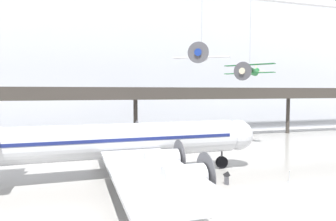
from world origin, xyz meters
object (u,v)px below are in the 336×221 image
(airliner_silver_main, at_px, (118,142))
(suspended_plane_green_biplane, at_px, (250,70))
(stanchion_barrier, at_px, (289,179))
(info_sign_pedestal, at_px, (227,180))
(suspended_plane_white_twin, at_px, (202,55))

(airliner_silver_main, relative_size, suspended_plane_green_biplane, 2.53)
(suspended_plane_green_biplane, xyz_separation_m, stanchion_barrier, (-6.69, -17.68, -11.11))
(suspended_plane_green_biplane, bearing_deg, stanchion_barrier, 31.63)
(stanchion_barrier, xyz_separation_m, info_sign_pedestal, (-5.79, 0.97, 0.13))
(suspended_plane_green_biplane, distance_m, info_sign_pedestal, 23.58)
(stanchion_barrier, bearing_deg, info_sign_pedestal, 170.50)
(suspended_plane_green_biplane, bearing_deg, airliner_silver_main, -8.98)
(suspended_plane_green_biplane, distance_m, suspended_plane_white_twin, 11.73)
(airliner_silver_main, height_order, suspended_plane_green_biplane, suspended_plane_green_biplane)
(suspended_plane_white_twin, relative_size, info_sign_pedestal, 9.29)
(stanchion_barrier, bearing_deg, suspended_plane_white_twin, 106.33)
(airliner_silver_main, height_order, info_sign_pedestal, airliner_silver_main)
(airliner_silver_main, relative_size, suspended_plane_white_twin, 2.88)
(suspended_plane_white_twin, distance_m, stanchion_barrier, 17.62)
(info_sign_pedestal, bearing_deg, airliner_silver_main, 121.60)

